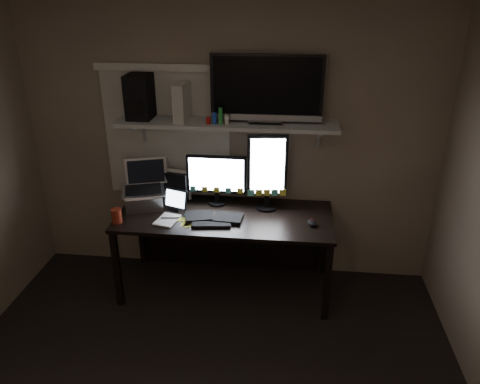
# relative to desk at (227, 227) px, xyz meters

# --- Properties ---
(back_wall) EXTENTS (3.60, 0.00, 3.60)m
(back_wall) POSITION_rel_desk_xyz_m (0.00, 0.25, 0.70)
(back_wall) COLOR #6B5B4C
(back_wall) RESTS_ON floor
(window_blinds) EXTENTS (1.10, 0.02, 1.10)m
(window_blinds) POSITION_rel_desk_xyz_m (-0.55, 0.24, 0.75)
(window_blinds) COLOR beige
(window_blinds) RESTS_ON back_wall
(desk) EXTENTS (1.80, 0.75, 0.73)m
(desk) POSITION_rel_desk_xyz_m (0.00, 0.00, 0.00)
(desk) COLOR black
(desk) RESTS_ON floor
(wall_shelf) EXTENTS (1.80, 0.35, 0.03)m
(wall_shelf) POSITION_rel_desk_xyz_m (0.00, 0.08, 0.91)
(wall_shelf) COLOR #AEAEA9
(wall_shelf) RESTS_ON back_wall
(monitor_landscape) EXTENTS (0.52, 0.06, 0.46)m
(monitor_landscape) POSITION_rel_desk_xyz_m (-0.10, 0.09, 0.40)
(monitor_landscape) COLOR black
(monitor_landscape) RESTS_ON desk
(monitor_portrait) EXTENTS (0.34, 0.10, 0.67)m
(monitor_portrait) POSITION_rel_desk_xyz_m (0.34, 0.05, 0.51)
(monitor_portrait) COLOR black
(monitor_portrait) RESTS_ON desk
(keyboard) EXTENTS (0.50, 0.24, 0.03)m
(keyboard) POSITION_rel_desk_xyz_m (-0.08, -0.21, 0.19)
(keyboard) COLOR black
(keyboard) RESTS_ON desk
(mouse) EXTENTS (0.10, 0.12, 0.04)m
(mouse) POSITION_rel_desk_xyz_m (0.72, -0.22, 0.20)
(mouse) COLOR black
(mouse) RESTS_ON desk
(notepad) EXTENTS (0.20, 0.25, 0.01)m
(notepad) POSITION_rel_desk_xyz_m (-0.46, -0.28, 0.18)
(notepad) COLOR silver
(notepad) RESTS_ON desk
(tablet) EXTENTS (0.24, 0.16, 0.19)m
(tablet) POSITION_rel_desk_xyz_m (-0.43, -0.07, 0.27)
(tablet) COLOR black
(tablet) RESTS_ON desk
(file_sorter) EXTENTS (0.24, 0.15, 0.29)m
(file_sorter) POSITION_rel_desk_xyz_m (-0.47, 0.13, 0.32)
(file_sorter) COLOR black
(file_sorter) RESTS_ON desk
(laptop) EXTENTS (0.43, 0.38, 0.40)m
(laptop) POSITION_rel_desk_xyz_m (-0.71, -0.06, 0.38)
(laptop) COLOR #A4A4A8
(laptop) RESTS_ON desk
(cup) EXTENTS (0.10, 0.10, 0.12)m
(cup) POSITION_rel_desk_xyz_m (-0.85, -0.35, 0.24)
(cup) COLOR maroon
(cup) RESTS_ON desk
(sticky_notes) EXTENTS (0.34, 0.29, 0.00)m
(sticky_notes) POSITION_rel_desk_xyz_m (-0.33, -0.24, 0.18)
(sticky_notes) COLOR yellow
(sticky_notes) RESTS_ON desk
(tv) EXTENTS (0.89, 0.16, 0.53)m
(tv) POSITION_rel_desk_xyz_m (0.31, 0.10, 1.19)
(tv) COLOR black
(tv) RESTS_ON wall_shelf
(game_console) EXTENTS (0.10, 0.26, 0.30)m
(game_console) POSITION_rel_desk_xyz_m (-0.37, 0.09, 1.08)
(game_console) COLOR beige
(game_console) RESTS_ON wall_shelf
(speaker) EXTENTS (0.20, 0.24, 0.36)m
(speaker) POSITION_rel_desk_xyz_m (-0.72, 0.10, 1.11)
(speaker) COLOR black
(speaker) RESTS_ON wall_shelf
(bottles) EXTENTS (0.20, 0.05, 0.13)m
(bottles) POSITION_rel_desk_xyz_m (-0.06, -0.01, 0.99)
(bottles) COLOR #A50F0C
(bottles) RESTS_ON wall_shelf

